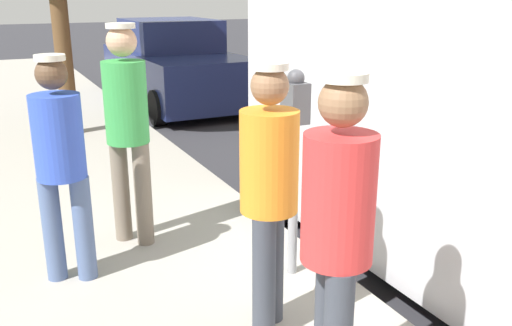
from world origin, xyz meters
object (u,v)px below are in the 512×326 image
(pedestrian_in_green, at_px, (127,121))
(parked_sedan_behind, at_px, (174,66))
(pedestrian_in_orange, at_px, (269,186))
(parking_meter_near, at_px, (295,140))
(pedestrian_in_red, at_px, (337,229))
(pedestrian_in_blue, at_px, (60,157))

(pedestrian_in_green, distance_m, parked_sedan_behind, 6.83)
(pedestrian_in_orange, distance_m, pedestrian_in_green, 1.69)
(parking_meter_near, relative_size, pedestrian_in_red, 0.90)
(parked_sedan_behind, bearing_deg, pedestrian_in_orange, 75.87)
(pedestrian_in_orange, height_order, parked_sedan_behind, pedestrian_in_orange)
(pedestrian_in_blue, distance_m, parked_sedan_behind, 7.44)
(pedestrian_in_red, distance_m, pedestrian_in_green, 2.40)
(parking_meter_near, height_order, pedestrian_in_blue, pedestrian_in_blue)
(pedestrian_in_blue, relative_size, pedestrian_in_orange, 0.98)
(pedestrian_in_green, relative_size, parked_sedan_behind, 0.41)
(pedestrian_in_orange, distance_m, parked_sedan_behind, 8.25)
(pedestrian_in_green, height_order, parked_sedan_behind, pedestrian_in_green)
(pedestrian_in_red, height_order, pedestrian_in_green, pedestrian_in_green)
(parking_meter_near, relative_size, pedestrian_in_green, 0.85)
(pedestrian_in_red, xyz_separation_m, parked_sedan_behind, (-2.03, -8.72, -0.37))
(parking_meter_near, height_order, pedestrian_in_orange, pedestrian_in_orange)
(pedestrian_in_green, xyz_separation_m, parked_sedan_behind, (-2.44, -6.36, -0.44))
(pedestrian_in_orange, bearing_deg, pedestrian_in_blue, -50.30)
(parking_meter_near, height_order, parked_sedan_behind, parking_meter_near)
(pedestrian_in_blue, height_order, pedestrian_in_orange, pedestrian_in_orange)
(pedestrian_in_orange, xyz_separation_m, pedestrian_in_green, (0.43, -1.63, 0.09))
(pedestrian_in_blue, relative_size, pedestrian_in_red, 0.96)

